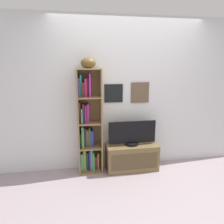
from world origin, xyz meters
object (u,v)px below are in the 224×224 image
(bookshelf, at_px, (88,127))
(tv_stand, at_px, (132,157))
(television, at_px, (132,133))
(football, at_px, (88,63))

(bookshelf, height_order, tv_stand, bookshelf)
(bookshelf, bearing_deg, tv_stand, -6.71)
(bookshelf, xyz_separation_m, television, (0.73, -0.08, -0.13))
(tv_stand, bearing_deg, football, 175.82)
(bookshelf, distance_m, football, 1.02)
(bookshelf, relative_size, football, 7.05)
(television, bearing_deg, football, 175.91)
(football, bearing_deg, television, -4.09)
(football, distance_m, television, 1.34)
(tv_stand, bearing_deg, bookshelf, 173.29)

